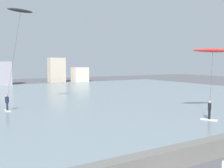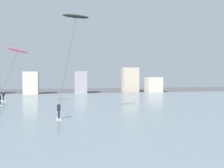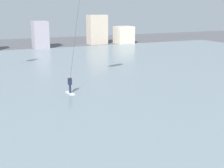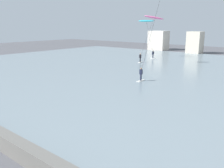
% 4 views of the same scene
% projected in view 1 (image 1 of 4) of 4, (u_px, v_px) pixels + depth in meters
% --- Properties ---
extents(seawall_barrier, '(60.00, 0.70, 0.99)m').
position_uv_depth(seawall_barrier, '(142.00, 166.00, 11.16)').
color(seawall_barrier, '#66635E').
rests_on(seawall_barrier, ground).
extents(water_bay, '(84.00, 52.00, 0.10)m').
position_uv_depth(water_bay, '(20.00, 100.00, 34.07)').
color(water_bay, gray).
rests_on(water_bay, ground).
extents(kitesurfer_black, '(3.62, 2.79, 10.79)m').
position_uv_depth(kitesurfer_black, '(19.00, 20.00, 26.95)').
color(kitesurfer_black, silver).
rests_on(kitesurfer_black, water_bay).
extents(kitesurfer_red, '(4.37, 3.28, 6.25)m').
position_uv_depth(kitesurfer_red, '(213.00, 54.00, 23.35)').
color(kitesurfer_red, silver).
rests_on(kitesurfer_red, water_bay).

